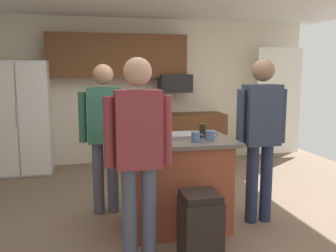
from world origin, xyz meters
name	(u,v)px	position (x,y,z in m)	size (l,w,h in m)	color
floor	(176,217)	(0.00, 0.00, 0.00)	(7.04, 7.04, 0.00)	#7F6B56
back_wall	(139,91)	(0.00, 2.80, 1.30)	(6.40, 0.10, 2.60)	beige
french_door_window_panel	(278,101)	(2.60, 2.40, 1.10)	(0.90, 0.06, 2.00)	white
cabinet_run_upper	(118,56)	(-0.40, 2.60, 1.93)	(2.40, 0.38, 0.75)	brown
cabinet_run_lower	(175,138)	(0.60, 2.48, 0.45)	(1.80, 0.63, 0.90)	brown
refrigerator	(22,118)	(-2.00, 2.38, 0.91)	(0.92, 0.76, 1.83)	white
microwave_over_range	(175,83)	(0.60, 2.50, 1.45)	(0.56, 0.40, 0.32)	black
kitchen_island	(174,182)	(-0.08, -0.23, 0.49)	(1.20, 0.90, 0.96)	#9E4C33
person_elder_center	(261,129)	(0.86, -0.31, 1.04)	(0.57, 0.24, 1.79)	#232D4C
person_guest_by_door	(104,128)	(-0.77, 0.32, 1.01)	(0.57, 0.23, 1.74)	#4C5166
person_host_foreground	(138,147)	(-0.56, -0.92, 1.03)	(0.57, 0.23, 1.77)	#4C5166
mug_blue_stoneware	(210,136)	(0.23, -0.45, 1.02)	(0.13, 0.09, 0.10)	#4C6B99
glass_dark_ale	(140,136)	(-0.48, -0.45, 1.04)	(0.07, 0.07, 0.16)	black
mug_ceramic_white	(196,137)	(0.07, -0.49, 1.02)	(0.13, 0.09, 0.10)	#4C6B99
glass_short_whisky	(203,131)	(0.21, -0.29, 1.04)	(0.07, 0.07, 0.15)	black
serving_tray	(174,136)	(-0.08, -0.21, 0.98)	(0.44, 0.30, 0.04)	#B7B7BC
trash_bin	(200,226)	(-0.02, -0.96, 0.30)	(0.34, 0.34, 0.61)	black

